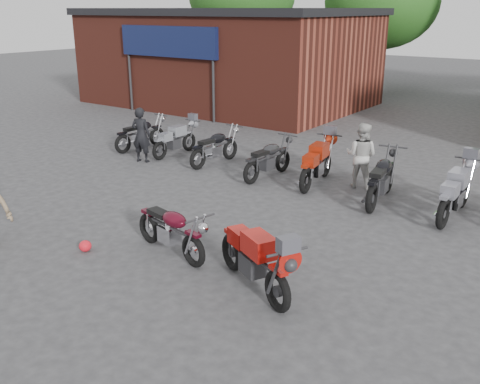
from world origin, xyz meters
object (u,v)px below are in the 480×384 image
Objects in this scene: person_light at (361,156)px; row_bike_6 at (456,190)px; row_bike_3 at (269,157)px; vintage_motorcycle at (171,227)px; row_bike_5 at (382,176)px; row_bike_4 at (317,161)px; person_dark at (141,135)px; sportbike at (255,256)px; row_bike_0 at (141,132)px; row_bike_1 at (175,138)px; row_bike_2 at (215,145)px; helmet at (85,246)px.

person_light reaches higher than row_bike_6.
row_bike_3 is at bearing 11.86° from person_light.
row_bike_5 is at bearing 79.73° from vintage_motorcycle.
row_bike_4 is 3.48m from row_bike_6.
person_dark is 0.76× the size of row_bike_6.
row_bike_4 is (1.31, 0.23, 0.05)m from row_bike_3.
sportbike is 1.08× the size of row_bike_0.
person_light reaches higher than row_bike_1.
row_bike_4 is at bearing -77.15° from row_bike_3.
row_bike_0 is 1.04× the size of row_bike_1.
sportbike reaches higher than row_bike_3.
row_bike_2 reaches higher than vintage_motorcycle.
vintage_motorcycle is 0.99× the size of row_bike_0.
row_bike_6 reaches higher than sportbike.
person_dark is 3.93m from row_bike_3.
vintage_motorcycle is 1.69m from helmet.
row_bike_6 is at bearing -87.13° from row_bike_0.
person_light reaches higher than row_bike_4.
person_dark is at bearing 95.12° from row_bike_6.
row_bike_0 is at bearing 173.22° from sportbike.
row_bike_1 is at bearing -120.18° from person_dark.
vintage_motorcycle is at bearing 169.06° from row_bike_4.
vintage_motorcycle is 5.78m from person_light.
person_light is 1.09m from row_bike_4.
row_bike_6 reaches higher than row_bike_3.
helmet is 0.11× the size of row_bike_6.
helmet is 6.26m from row_bike_2.
person_dark reaches higher than row_bike_2.
person_dark is at bearing 92.66° from row_bike_4.
row_bike_4 is (3.25, 0.03, 0.06)m from row_bike_2.
row_bike_5 reaches higher than helmet.
row_bike_0 is (-1.09, 1.03, -0.25)m from person_dark.
person_dark is at bearing 9.66° from person_light.
person_light is 1.14m from row_bike_5.
row_bike_5 is (3.39, 5.74, 0.52)m from helmet.
row_bike_4 is at bearing 84.82° from row_bike_6.
row_bike_0 reaches higher than row_bike_1.
row_bike_5 is at bearing -108.81° from row_bike_4.
person_light is 0.77× the size of row_bike_6.
row_bike_0 is at bearing 81.25° from row_bike_4.
row_bike_2 is at bearing -93.00° from row_bike_1.
person_light reaches higher than sportbike.
row_bike_5 is (3.13, -0.08, 0.06)m from row_bike_3.
vintage_motorcycle is 5.23m from row_bike_4.
sportbike is 6.03m from row_bike_3.
row_bike_4 is (-0.98, -0.43, -0.20)m from person_light.
row_bike_2 is at bearing 81.38° from row_bike_4.
row_bike_2 is (-3.08, 5.19, 0.01)m from vintage_motorcycle.
row_bike_5 is at bearing -89.66° from row_bike_2.
vintage_motorcycle is 0.88× the size of row_bike_5.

